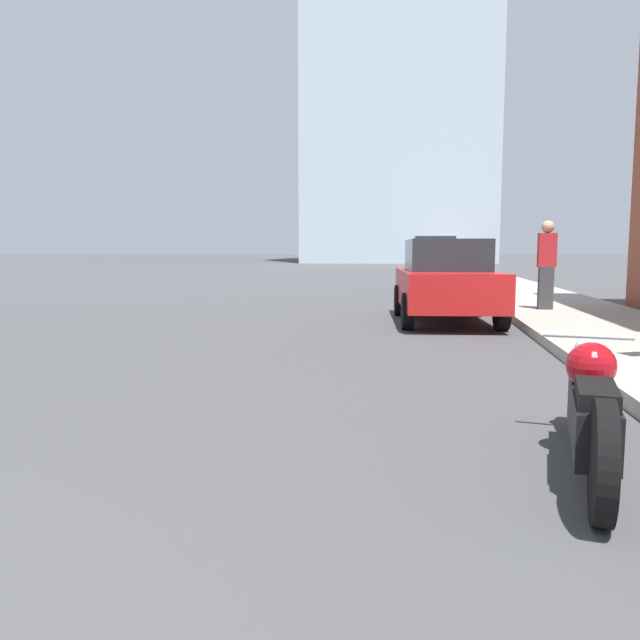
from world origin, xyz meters
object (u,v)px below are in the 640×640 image
object	(u,v)px
parked_car_red	(446,281)
motorcycle	(592,408)
parked_car_yellow	(426,260)
parked_car_white	(434,263)
pedestrian	(547,263)
parked_car_black	(428,257)

from	to	relation	value
parked_car_red	motorcycle	bearing A→B (deg)	-90.99
parked_car_red	parked_car_yellow	distance (m)	21.60
parked_car_white	pedestrian	xyz separation A→B (m)	(2.06, -9.50, 0.19)
parked_car_white	parked_car_yellow	world-z (taller)	parked_car_white
pedestrian	parked_car_white	bearing A→B (deg)	102.23
parked_car_red	parked_car_yellow	world-z (taller)	parked_car_yellow
motorcycle	parked_car_yellow	world-z (taller)	parked_car_yellow
parked_car_red	parked_car_white	distance (m)	10.92
motorcycle	pedestrian	bearing A→B (deg)	91.77
motorcycle	parked_car_red	distance (m)	8.10
motorcycle	parked_car_white	distance (m)	19.01
motorcycle	parked_car_red	bearing A→B (deg)	105.03
motorcycle	parked_car_black	xyz separation A→B (m)	(-0.30, 42.63, 0.51)
parked_car_yellow	parked_car_black	xyz separation A→B (m)	(0.31, 12.96, 0.07)
parked_car_white	pedestrian	size ratio (longest dim) A/B	2.20
parked_car_red	parked_car_black	distance (m)	34.56
pedestrian	parked_car_black	bearing A→B (deg)	93.21
motorcycle	parked_car_black	world-z (taller)	parked_car_black
motorcycle	parked_car_yellow	bearing A→B (deg)	102.27
parked_car_yellow	parked_car_black	world-z (taller)	parked_car_black
motorcycle	pedestrian	size ratio (longest dim) A/B	1.24
parked_car_red	parked_car_white	size ratio (longest dim) A/B	1.00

